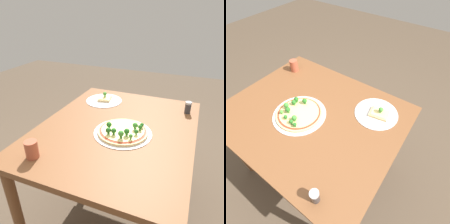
{
  "view_description": "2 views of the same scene",
  "coord_description": "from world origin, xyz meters",
  "views": [
    {
      "loc": [
        1.12,
        0.42,
        1.47
      ],
      "look_at": [
        -0.14,
        -0.09,
        0.79
      ],
      "focal_mm": 35.0,
      "sensor_mm": 36.0,
      "label": 1
    },
    {
      "loc": [
        -0.59,
        0.53,
        1.63
      ],
      "look_at": [
        -0.14,
        -0.09,
        0.79
      ],
      "focal_mm": 28.0,
      "sensor_mm": 36.0,
      "label": 2
    }
  ],
  "objects": [
    {
      "name": "ground_plane",
      "position": [
        0.0,
        0.0,
        0.0
      ],
      "size": [
        8.0,
        8.0,
        0.0
      ],
      "primitive_type": "plane",
      "color": "brown"
    },
    {
      "name": "condiment_shaker",
      "position": [
        -0.37,
        0.39,
        0.81
      ],
      "size": [
        0.04,
        0.04,
        0.09
      ],
      "color": "#333338",
      "rests_on": "dining_table"
    },
    {
      "name": "dining_table",
      "position": [
        0.0,
        0.0,
        0.67
      ],
      "size": [
        1.16,
        0.95,
        0.77
      ],
      "color": "brown",
      "rests_on": "ground_plane"
    },
    {
      "name": "drinking_cup",
      "position": [
        0.44,
        -0.28,
        0.82
      ],
      "size": [
        0.06,
        0.06,
        0.09
      ],
      "primitive_type": "cylinder",
      "color": "#AD5138",
      "rests_on": "dining_table"
    },
    {
      "name": "pizza_tray_slice",
      "position": [
        -0.36,
        -0.24,
        0.78
      ],
      "size": [
        0.29,
        0.29,
        0.07
      ],
      "color": "silver",
      "rests_on": "dining_table"
    },
    {
      "name": "pizza_tray_whole",
      "position": [
        0.06,
        0.06,
        0.79
      ],
      "size": [
        0.35,
        0.35,
        0.07
      ],
      "color": "silver",
      "rests_on": "dining_table"
    }
  ]
}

